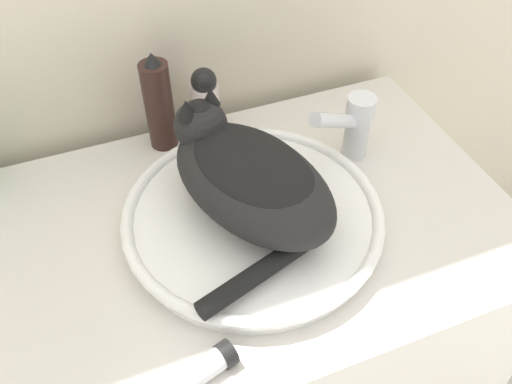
% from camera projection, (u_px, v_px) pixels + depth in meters
% --- Properties ---
extents(vanity_counter, '(0.94, 0.57, 0.82)m').
position_uv_depth(vanity_counter, '(236.00, 351.00, 1.17)').
color(vanity_counter, beige).
rests_on(vanity_counter, ground_plane).
extents(sink_basin, '(0.41, 0.41, 0.04)m').
position_uv_depth(sink_basin, '(253.00, 217.00, 0.86)').
color(sink_basin, white).
rests_on(sink_basin, vanity_counter).
extents(cat, '(0.27, 0.34, 0.15)m').
position_uv_depth(cat, '(248.00, 176.00, 0.80)').
color(cat, black).
rests_on(cat, sink_basin).
extents(faucet, '(0.15, 0.09, 0.16)m').
position_uv_depth(faucet, '(354.00, 124.00, 0.94)').
color(faucet, silver).
rests_on(faucet, vanity_counter).
extents(hairspray_can_black, '(0.05, 0.05, 0.19)m').
position_uv_depth(hairspray_can_black, '(159.00, 104.00, 0.96)').
color(hairspray_can_black, '#331E19').
rests_on(hairspray_can_black, vanity_counter).
extents(deodorant_stick, '(0.05, 0.05, 0.14)m').
position_uv_depth(deodorant_stick, '(205.00, 103.00, 0.99)').
color(deodorant_stick, silver).
rests_on(deodorant_stick, vanity_counter).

